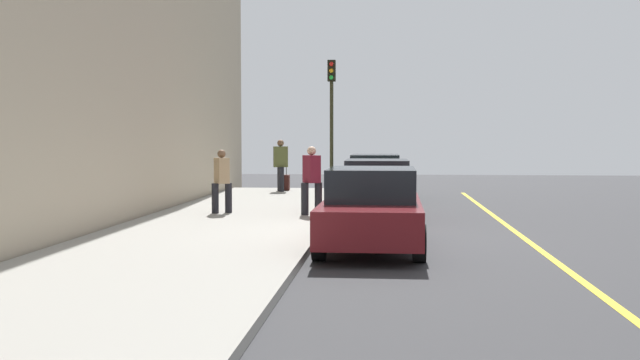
{
  "coord_description": "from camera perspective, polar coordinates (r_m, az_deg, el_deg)",
  "views": [
    {
      "loc": [
        14.94,
        0.38,
        2.08
      ],
      "look_at": [
        0.08,
        -0.95,
        1.25
      ],
      "focal_mm": 42.63,
      "sensor_mm": 36.0,
      "label": 1
    }
  ],
  "objects": [
    {
      "name": "ground_plane",
      "position": [
        15.09,
        3.64,
        -4.74
      ],
      "size": [
        56.0,
        56.0,
        0.0
      ],
      "primitive_type": "plane",
      "color": "#333335"
    },
    {
      "name": "sidewalk",
      "position": [
        15.52,
        -8.67,
        -4.27
      ],
      "size": [
        28.0,
        4.6,
        0.15
      ],
      "primitive_type": "cube",
      "color": "gray",
      "rests_on": "ground"
    },
    {
      "name": "lane_stripe_centre",
      "position": [
        15.35,
        15.71,
        -4.71
      ],
      "size": [
        28.0,
        0.14,
        0.01
      ],
      "primitive_type": "cube",
      "color": "gold",
      "rests_on": "ground"
    },
    {
      "name": "snow_bank_curb",
      "position": [
        19.96,
        1.99,
        -2.47
      ],
      "size": [
        7.32,
        0.56,
        0.22
      ],
      "primitive_type": "cube",
      "color": "white",
      "rests_on": "ground"
    },
    {
      "name": "parked_car_green",
      "position": [
        25.67,
        4.16,
        0.24
      ],
      "size": [
        4.69,
        1.91,
        1.51
      ],
      "color": "black",
      "rests_on": "ground"
    },
    {
      "name": "parked_car_red",
      "position": [
        19.61,
        4.28,
        -0.68
      ],
      "size": [
        4.32,
        1.94,
        1.51
      ],
      "color": "black",
      "rests_on": "ground"
    },
    {
      "name": "parked_car_maroon",
      "position": [
        14.19,
        3.9,
        -2.17
      ],
      "size": [
        4.47,
        1.93,
        1.51
      ],
      "color": "black",
      "rests_on": "ground"
    },
    {
      "name": "pedestrian_olive_coat",
      "position": [
        27.39,
        -2.97,
        1.23
      ],
      "size": [
        0.6,
        0.56,
        1.86
      ],
      "color": "black",
      "rests_on": "sidewalk"
    },
    {
      "name": "pedestrian_burgundy_coat",
      "position": [
        19.0,
        -0.63,
        0.13
      ],
      "size": [
        0.55,
        0.51,
        1.71
      ],
      "color": "black",
      "rests_on": "sidewalk"
    },
    {
      "name": "pedestrian_tan_coat",
      "position": [
        19.58,
        -7.39,
        0.05
      ],
      "size": [
        0.52,
        0.48,
        1.63
      ],
      "color": "black",
      "rests_on": "sidewalk"
    },
    {
      "name": "traffic_light_pole",
      "position": [
        25.33,
        0.88,
        5.69
      ],
      "size": [
        0.35,
        0.26,
        4.5
      ],
      "color": "#2D2D19",
      "rests_on": "sidewalk"
    },
    {
      "name": "rolling_suitcase",
      "position": [
        27.9,
        -2.54,
        -0.19
      ],
      "size": [
        0.34,
        0.22,
        0.92
      ],
      "color": "#471E19",
      "rests_on": "sidewalk"
    }
  ]
}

